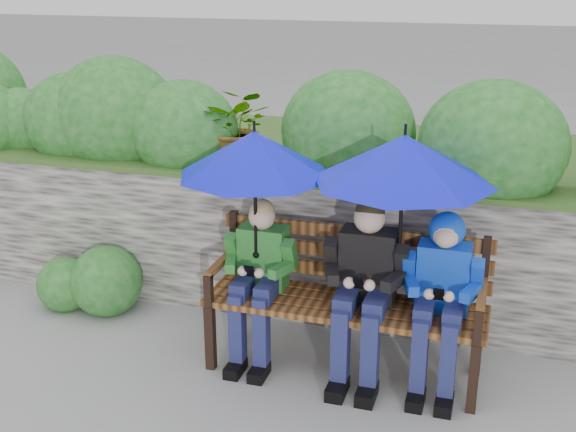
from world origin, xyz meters
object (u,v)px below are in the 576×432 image
(umbrella_left, at_px, (255,154))
(boy_left, at_px, (259,272))
(umbrella_right, at_px, (404,159))
(park_bench, at_px, (347,291))
(boy_right, at_px, (442,287))
(boy_middle, at_px, (365,281))

(umbrella_left, bearing_deg, boy_left, -26.94)
(umbrella_right, bearing_deg, boy_left, -176.93)
(park_bench, distance_m, boy_right, 0.58)
(boy_middle, xyz_separation_m, umbrella_right, (0.18, 0.05, 0.74))
(boy_middle, height_order, umbrella_right, umbrella_right)
(boy_right, xyz_separation_m, umbrella_right, (-0.26, 0.04, 0.72))
(boy_right, bearing_deg, umbrella_right, 172.15)
(boy_left, height_order, umbrella_right, umbrella_right)
(boy_right, height_order, umbrella_left, umbrella_left)
(boy_right, distance_m, umbrella_left, 1.32)
(park_bench, distance_m, umbrella_left, 1.00)
(park_bench, height_order, umbrella_left, umbrella_left)
(boy_left, relative_size, umbrella_left, 1.11)
(umbrella_left, xyz_separation_m, umbrella_right, (0.87, 0.04, 0.03))
(park_bench, relative_size, umbrella_left, 1.81)
(boy_left, bearing_deg, park_bench, 7.32)
(umbrella_left, height_order, umbrella_right, umbrella_right)
(umbrella_left, distance_m, umbrella_right, 0.87)
(umbrella_left, bearing_deg, boy_right, 0.01)
(park_bench, height_order, umbrella_right, umbrella_right)
(park_bench, xyz_separation_m, boy_left, (-0.54, -0.07, 0.08))
(boy_right, relative_size, umbrella_right, 1.02)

